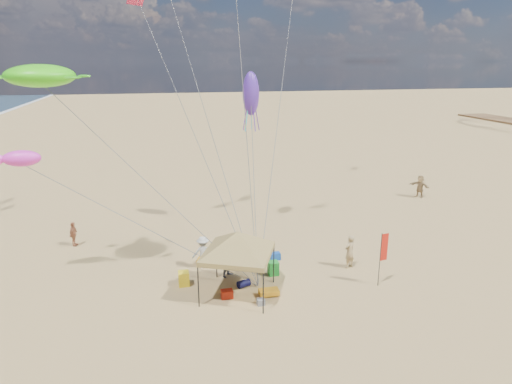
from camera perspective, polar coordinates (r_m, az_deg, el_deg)
ground at (r=21.57m, az=1.89°, el=-12.48°), size 280.00×280.00×0.00m
canopy_tent at (r=20.05m, az=-2.37°, el=-5.38°), size 5.28×5.28×3.58m
feather_flag at (r=22.11m, az=15.91°, el=-7.15°), size 0.41×0.10×2.69m
cooler_red at (r=20.94m, az=-3.73°, el=-12.85°), size 0.54×0.38×0.38m
cooler_blue at (r=24.62m, az=2.45°, el=-8.16°), size 0.54×0.38×0.38m
bag_navy at (r=21.81m, az=-1.57°, el=-11.58°), size 0.69×0.54×0.36m
bag_orange at (r=24.34m, az=-7.08°, el=-8.60°), size 0.54×0.69×0.36m
chair_green at (r=22.91m, az=2.21°, el=-9.67°), size 0.50×0.50×0.70m
chair_yellow at (r=22.16m, az=-9.19°, el=-10.84°), size 0.50×0.50×0.70m
crate_grey at (r=20.40m, az=0.62°, el=-13.83°), size 0.34×0.30×0.28m
beach_cart at (r=21.05m, az=1.66°, el=-12.62°), size 0.90×0.50×0.24m
person_near_a at (r=23.92m, az=11.83°, el=-7.43°), size 0.77×0.67×1.78m
person_near_b at (r=22.59m, az=-3.40°, el=-8.71°), size 1.03×1.01×1.68m
person_near_c at (r=23.55m, az=-6.76°, el=-7.64°), size 1.14×0.69×1.73m
person_far_a at (r=28.20m, az=-22.24°, el=-4.98°), size 0.57×0.92×1.45m
person_far_c at (r=37.64m, az=20.17°, el=0.71°), size 1.26×1.74×1.81m
turtle_kite at (r=22.15m, az=-25.82°, el=13.19°), size 3.68×3.37×0.99m
fish_kite at (r=23.14m, az=-27.71°, el=3.81°), size 1.88×1.42×0.75m
squid_kite at (r=27.85m, az=-0.66°, el=12.42°), size 1.12×1.12×2.65m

